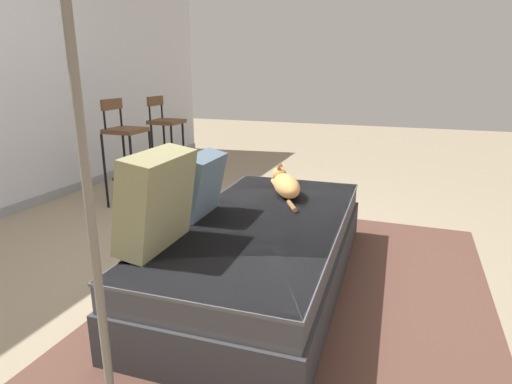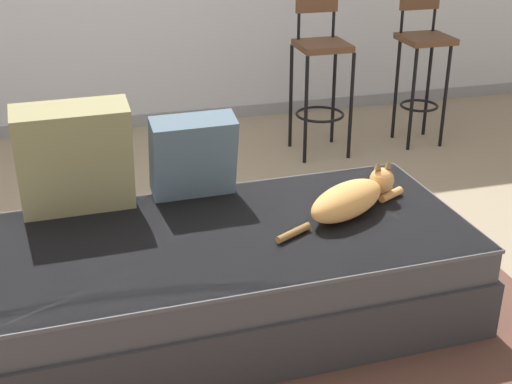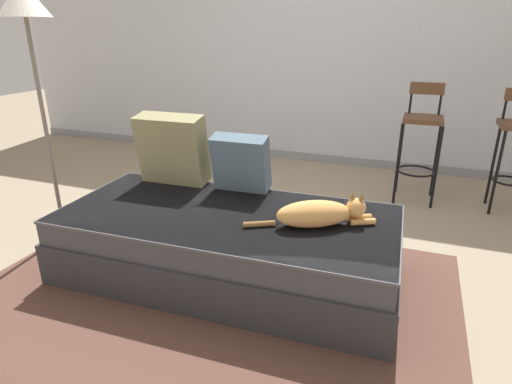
{
  "view_description": "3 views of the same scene",
  "coord_description": "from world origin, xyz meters",
  "px_view_note": "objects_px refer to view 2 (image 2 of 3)",
  "views": [
    {
      "loc": [
        -2.31,
        -1.19,
        1.29
      ],
      "look_at": [
        0.15,
        -0.3,
        0.54
      ],
      "focal_mm": 30.0,
      "sensor_mm": 36.0,
      "label": 1
    },
    {
      "loc": [
        -0.58,
        -2.92,
        1.79
      ],
      "look_at": [
        0.15,
        -0.3,
        0.54
      ],
      "focal_mm": 50.0,
      "sensor_mm": 36.0,
      "label": 2
    },
    {
      "loc": [
        0.99,
        -2.53,
        1.45
      ],
      "look_at": [
        0.15,
        -0.3,
        0.54
      ],
      "focal_mm": 30.0,
      "sensor_mm": 36.0,
      "label": 3
    }
  ],
  "objects_px": {
    "couch": "(228,275)",
    "throw_pillow_middle": "(193,156)",
    "cat": "(351,198)",
    "throw_pillow_corner": "(75,158)",
    "bar_stool_by_doorway": "(423,57)",
    "bar_stool_near_window": "(321,68)"
  },
  "relations": [
    {
      "from": "couch",
      "to": "throw_pillow_corner",
      "type": "distance_m",
      "value": 0.81
    },
    {
      "from": "couch",
      "to": "throw_pillow_middle",
      "type": "xyz_separation_m",
      "value": [
        -0.06,
        0.38,
        0.4
      ]
    },
    {
      "from": "couch",
      "to": "cat",
      "type": "distance_m",
      "value": 0.62
    },
    {
      "from": "couch",
      "to": "throw_pillow_corner",
      "type": "bearing_deg",
      "value": 147.42
    },
    {
      "from": "couch",
      "to": "throw_pillow_corner",
      "type": "relative_size",
      "value": 4.17
    },
    {
      "from": "couch",
      "to": "throw_pillow_corner",
      "type": "xyz_separation_m",
      "value": [
        -0.57,
        0.36,
        0.45
      ]
    },
    {
      "from": "cat",
      "to": "couch",
      "type": "bearing_deg",
      "value": -177.78
    },
    {
      "from": "cat",
      "to": "throw_pillow_middle",
      "type": "bearing_deg",
      "value": 149.77
    },
    {
      "from": "throw_pillow_corner",
      "to": "bar_stool_by_doorway",
      "type": "bearing_deg",
      "value": 30.52
    },
    {
      "from": "bar_stool_near_window",
      "to": "cat",
      "type": "bearing_deg",
      "value": -106.03
    },
    {
      "from": "throw_pillow_middle",
      "to": "cat",
      "type": "relative_size",
      "value": 0.57
    },
    {
      "from": "cat",
      "to": "bar_stool_by_doorway",
      "type": "relative_size",
      "value": 0.69
    },
    {
      "from": "couch",
      "to": "throw_pillow_middle",
      "type": "relative_size",
      "value": 5.25
    },
    {
      "from": "cat",
      "to": "bar_stool_near_window",
      "type": "relative_size",
      "value": 0.68
    },
    {
      "from": "bar_stool_near_window",
      "to": "couch",
      "type": "bearing_deg",
      "value": -120.95
    },
    {
      "from": "couch",
      "to": "cat",
      "type": "xyz_separation_m",
      "value": [
        0.55,
        0.02,
        0.28
      ]
    },
    {
      "from": "couch",
      "to": "bar_stool_near_window",
      "type": "height_order",
      "value": "bar_stool_near_window"
    },
    {
      "from": "throw_pillow_corner",
      "to": "throw_pillow_middle",
      "type": "xyz_separation_m",
      "value": [
        0.51,
        0.02,
        -0.05
      ]
    },
    {
      "from": "cat",
      "to": "bar_stool_near_window",
      "type": "xyz_separation_m",
      "value": [
        0.5,
        1.73,
        0.09
      ]
    },
    {
      "from": "throw_pillow_middle",
      "to": "bar_stool_by_doorway",
      "type": "distance_m",
      "value": 2.3
    },
    {
      "from": "bar_stool_near_window",
      "to": "bar_stool_by_doorway",
      "type": "relative_size",
      "value": 1.02
    },
    {
      "from": "couch",
      "to": "cat",
      "type": "height_order",
      "value": "cat"
    }
  ]
}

